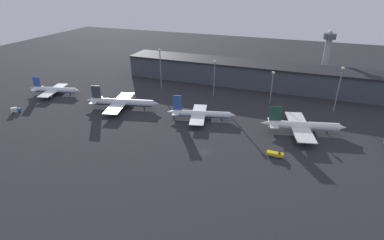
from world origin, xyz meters
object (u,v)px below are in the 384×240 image
Objects in this scene: airplane_1 at (122,102)px; service_vehicle_1 at (275,154)px; control_tower at (327,51)px; airplane_0 at (55,90)px; airplane_2 at (200,114)px; airplane_3 at (302,126)px; service_vehicle_2 at (16,110)px.

airplane_1 reaches higher than service_vehicle_1.
control_tower reaches higher than airplane_1.
airplane_1 reaches higher than airplane_0.
service_vehicle_1 is (44.54, -25.60, -1.82)m from airplane_2.
airplane_3 is (105.55, 4.73, 0.17)m from airplane_1.
control_tower reaches higher than service_vehicle_1.
airplane_0 is 56.46m from airplane_1.
airplane_2 is at bearing -15.42° from airplane_0.
service_vehicle_2 is (-161.16, -33.16, -1.99)m from airplane_3.
airplane_2 is 1.03× the size of control_tower.
airplane_2 is (107.07, -2.67, 0.02)m from airplane_0.
control_tower is at bearing -3.08° from service_vehicle_2.
service_vehicle_2 is at bearing -178.24° from airplane_2.
service_vehicle_1 is 132.33m from control_tower.
airplane_3 is 8.29× the size of service_vehicle_2.
service_vehicle_1 is 0.19× the size of control_tower.
airplane_1 is at bearing -13.64° from service_vehicle_2.
airplane_1 is at bearing 167.78° from airplane_2.
airplane_1 is 1.06× the size of airplane_3.
airplane_0 is 4.88× the size of service_vehicle_1.
airplane_3 is at bearing -13.81° from airplane_0.
airplane_0 is 0.79× the size of airplane_1.
airplane_3 is 30.63m from service_vehicle_1.
service_vehicle_1 is 1.42× the size of service_vehicle_2.
airplane_0 reaches higher than service_vehicle_1.
airplane_3 reaches higher than service_vehicle_2.
service_vehicle_1 is at bearing -43.88° from airplane_2.
service_vehicle_2 is (0.69, -32.67, -1.38)m from airplane_0.
airplane_0 is 107.10m from airplane_2.
service_vehicle_2 is (-106.38, -30.00, -1.40)m from airplane_2.
airplane_0 is at bearing 161.71° from airplane_1.
service_vehicle_2 is at bearing -176.15° from service_vehicle_1.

